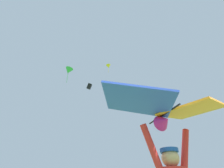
% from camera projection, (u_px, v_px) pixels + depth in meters
% --- Properties ---
extents(held_stunt_kite, '(2.03, 1.35, 0.43)m').
position_uv_depth(held_stunt_kite, '(166.00, 109.00, 2.58)').
color(held_stunt_kite, black).
extents(distant_kite_black_low_right, '(0.92, 1.14, 1.20)m').
position_uv_depth(distant_kite_black_low_right, '(89.00, 86.00, 29.77)').
color(distant_kite_black_low_right, black).
extents(distant_kite_green_low_left, '(1.61, 1.65, 2.66)m').
position_uv_depth(distant_kite_green_low_left, '(69.00, 71.00, 25.82)').
color(distant_kite_green_low_left, green).
extents(distant_kite_yellow_high_right, '(0.92, 0.87, 1.57)m').
position_uv_depth(distant_kite_yellow_high_right, '(108.00, 66.00, 26.44)').
color(distant_kite_yellow_high_right, yellow).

